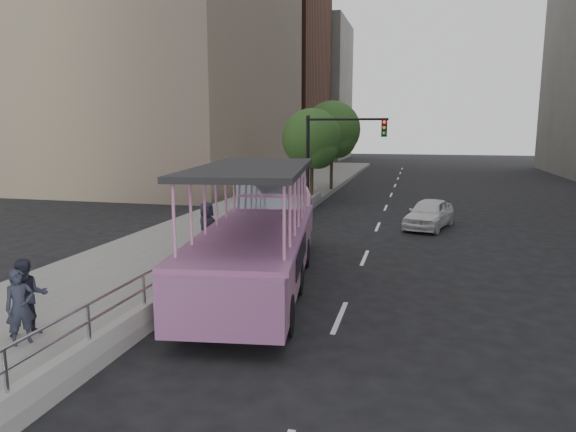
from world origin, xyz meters
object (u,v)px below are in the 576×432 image
at_px(parking_sign, 302,186).
at_px(traffic_signal, 330,149).
at_px(street_tree_near, 313,141).
at_px(car, 429,213).
at_px(pedestrian_far, 207,228).
at_px(pedestrian_near, 20,307).
at_px(street_tree_far, 333,132).
at_px(duck_boat, 262,237).
at_px(pedestrian_mid, 28,297).

relative_size(parking_sign, traffic_signal, 0.58).
height_order(parking_sign, street_tree_near, street_tree_near).
xyz_separation_m(car, pedestrian_far, (-7.48, -8.27, 0.52)).
height_order(car, pedestrian_near, pedestrian_near).
xyz_separation_m(pedestrian_near, traffic_signal, (3.13, 18.26, 2.44)).
bearing_deg(street_tree_near, street_tree_far, 88.09).
bearing_deg(car, street_tree_near, 155.87).
bearing_deg(pedestrian_near, pedestrian_far, 28.97).
height_order(duck_boat, traffic_signal, traffic_signal).
height_order(duck_boat, parking_sign, duck_boat).
bearing_deg(parking_sign, pedestrian_near, -98.51).
height_order(traffic_signal, street_tree_near, street_tree_near).
distance_m(car, street_tree_far, 13.74).
xyz_separation_m(pedestrian_mid, pedestrian_far, (0.83, 7.40, 0.09)).
bearing_deg(street_tree_far, pedestrian_mid, -94.01).
relative_size(duck_boat, pedestrian_mid, 6.79).
bearing_deg(pedestrian_mid, parking_sign, 36.14).
distance_m(pedestrian_far, street_tree_far, 20.14).
distance_m(parking_sign, street_tree_far, 12.57).
height_order(pedestrian_near, pedestrian_far, pedestrian_far).
distance_m(pedestrian_far, parking_sign, 7.75).
distance_m(car, pedestrian_near, 18.03).
height_order(car, parking_sign, parking_sign).
distance_m(pedestrian_near, pedestrian_mid, 0.46).
relative_size(parking_sign, street_tree_far, 0.47).
relative_size(duck_boat, street_tree_near, 1.93).
bearing_deg(traffic_signal, pedestrian_mid, -100.50).
bearing_deg(street_tree_near, duck_boat, -84.25).
relative_size(parking_sign, street_tree_near, 0.53).
distance_m(duck_boat, pedestrian_near, 7.00).
bearing_deg(pedestrian_far, street_tree_far, -1.92).
relative_size(car, pedestrian_mid, 2.44).
distance_m(pedestrian_far, traffic_signal, 10.97).
bearing_deg(street_tree_far, traffic_signal, -81.57).
bearing_deg(pedestrian_near, car, 6.91).
bearing_deg(traffic_signal, street_tree_far, 98.43).
bearing_deg(traffic_signal, parking_sign, -105.98).
relative_size(pedestrian_near, street_tree_near, 0.27).
bearing_deg(traffic_signal, car, -23.46).
relative_size(traffic_signal, street_tree_far, 0.81).
bearing_deg(duck_boat, pedestrian_mid, -119.10).
xyz_separation_m(duck_boat, pedestrian_near, (-3.08, -6.28, -0.27)).
height_order(pedestrian_near, street_tree_far, street_tree_far).
height_order(pedestrian_far, street_tree_far, street_tree_far).
bearing_deg(pedestrian_far, street_tree_near, -2.44).
bearing_deg(pedestrian_mid, street_tree_near, 40.95).
relative_size(duck_boat, traffic_signal, 2.12).
height_order(duck_boat, street_tree_far, street_tree_far).
xyz_separation_m(parking_sign, street_tree_near, (-0.77, 6.32, 1.94)).
bearing_deg(duck_boat, parking_sign, 94.93).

